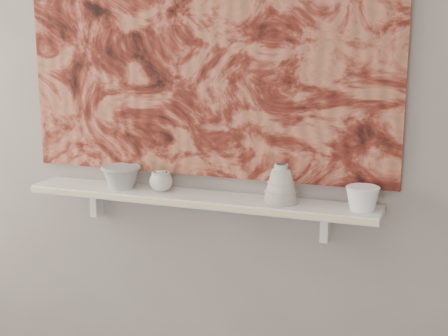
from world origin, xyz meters
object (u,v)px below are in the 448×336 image
at_px(painting, 204,33).
at_px(bell_vessel, 281,183).
at_px(shelf, 197,198).
at_px(cup_cream, 161,181).
at_px(bowl_white, 362,198).
at_px(bowl_grey, 121,176).

height_order(painting, bell_vessel, painting).
xyz_separation_m(shelf, cup_cream, (-0.15, 0.00, 0.06)).
distance_m(painting, bowl_white, 0.85).
bearing_deg(bell_vessel, cup_cream, 180.00).
distance_m(shelf, bowl_white, 0.63).
height_order(painting, bowl_grey, painting).
relative_size(shelf, bell_vessel, 9.67).
distance_m(cup_cream, bell_vessel, 0.49).
xyz_separation_m(painting, bell_vessel, (0.33, -0.08, -0.54)).
relative_size(bell_vessel, bowl_white, 1.21).
distance_m(bell_vessel, bowl_white, 0.30).
bearing_deg(bell_vessel, painting, 166.40).
bearing_deg(shelf, bell_vessel, 0.00).
bearing_deg(bowl_grey, cup_cream, 0.00).
distance_m(shelf, cup_cream, 0.16).
height_order(shelf, cup_cream, cup_cream).
xyz_separation_m(bowl_grey, bowl_white, (0.96, 0.00, -0.00)).
xyz_separation_m(painting, bowl_white, (0.63, -0.08, -0.57)).
xyz_separation_m(painting, bowl_grey, (-0.33, -0.08, -0.56)).
height_order(cup_cream, bell_vessel, bell_vessel).
bearing_deg(painting, bowl_grey, -166.28).
relative_size(painting, bell_vessel, 10.36).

